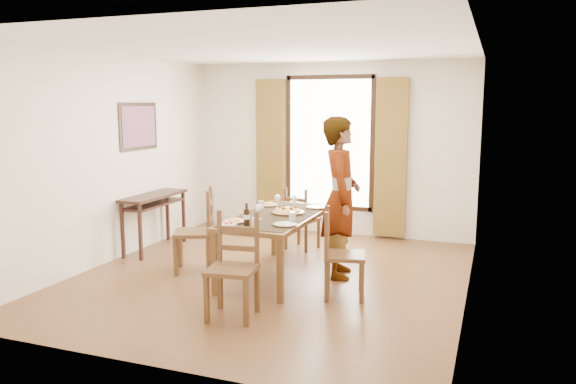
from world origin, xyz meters
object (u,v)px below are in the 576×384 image
(dining_table, at_px, (277,220))
(man, at_px, (341,198))
(pasta_platter, at_px, (288,209))
(console_table, at_px, (154,202))

(dining_table, xyz_separation_m, man, (0.71, 0.28, 0.27))
(pasta_platter, bearing_deg, dining_table, -131.82)
(console_table, height_order, pasta_platter, pasta_platter)
(console_table, height_order, man, man)
(console_table, xyz_separation_m, dining_table, (2.08, -0.55, 0.01))
(console_table, xyz_separation_m, man, (2.79, -0.27, 0.28))
(console_table, height_order, dining_table, console_table)
(man, xyz_separation_m, pasta_platter, (-0.61, -0.17, -0.15))
(dining_table, distance_m, pasta_platter, 0.19)
(man, bearing_deg, pasta_platter, 91.00)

